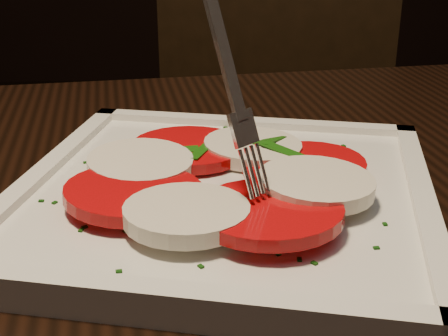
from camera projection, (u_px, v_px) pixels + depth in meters
chair at (267, 160)px, 1.09m from camera, size 0.50×0.50×0.93m
plate at (224, 197)px, 0.44m from camera, size 0.34×0.34×0.01m
caprese_salad at (224, 176)px, 0.43m from camera, size 0.23×0.23×0.02m
fork at (215, 54)px, 0.37m from camera, size 0.06×0.06×0.16m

